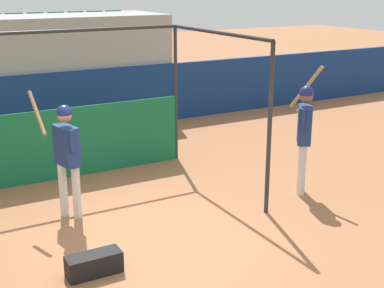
{
  "coord_description": "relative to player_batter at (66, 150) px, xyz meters",
  "views": [
    {
      "loc": [
        -2.87,
        -6.38,
        3.56
      ],
      "look_at": [
        1.15,
        0.86,
        1.05
      ],
      "focal_mm": 50.0,
      "sensor_mm": 36.0,
      "label": 1
    }
  ],
  "objects": [
    {
      "name": "ground_plane",
      "position": [
        0.78,
        -1.36,
        -1.11
      ],
      "size": [
        60.0,
        60.0,
        0.0
      ],
      "primitive_type": "plane",
      "color": "#9E6642"
    },
    {
      "name": "outfield_wall",
      "position": [
        0.78,
        4.8,
        -0.35
      ],
      "size": [
        24.0,
        0.12,
        1.52
      ],
      "color": "navy",
      "rests_on": "ground"
    },
    {
      "name": "bleacher_section",
      "position": [
        0.78,
        6.06,
        0.29
      ],
      "size": [
        7.05,
        2.4,
        2.8
      ],
      "color": "#9E9E99",
      "rests_on": "ground"
    },
    {
      "name": "batting_cage",
      "position": [
        0.71,
        1.3,
        0.04
      ],
      "size": [
        4.26,
        3.22,
        2.77
      ],
      "color": "#282828",
      "rests_on": "ground"
    },
    {
      "name": "player_batter",
      "position": [
        0.0,
        0.0,
        0.0
      ],
      "size": [
        0.55,
        0.88,
        1.97
      ],
      "rotation": [
        0.0,
        0.0,
        1.76
      ],
      "color": "silver",
      "rests_on": "ground"
    },
    {
      "name": "player_waiting",
      "position": [
        3.84,
        -0.99,
        0.07
      ],
      "size": [
        0.6,
        0.78,
        2.22
      ],
      "rotation": [
        0.0,
        0.0,
        0.91
      ],
      "color": "silver",
      "rests_on": "ground"
    },
    {
      "name": "equipment_bag",
      "position": [
        -0.25,
        -1.86,
        -0.97
      ],
      "size": [
        0.7,
        0.28,
        0.28
      ],
      "color": "black",
      "rests_on": "ground"
    }
  ]
}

